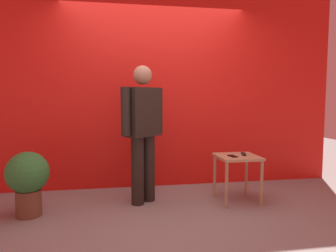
% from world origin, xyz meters
% --- Properties ---
extents(ground_plane, '(12.00, 12.00, 0.00)m').
position_xyz_m(ground_plane, '(0.00, 0.00, 0.00)').
color(ground_plane, gray).
extents(back_wall_red, '(5.27, 0.12, 3.04)m').
position_xyz_m(back_wall_red, '(0.00, 1.31, 1.52)').
color(back_wall_red, red).
rests_on(back_wall_red, ground_plane).
extents(standing_person, '(0.56, 0.49, 1.62)m').
position_xyz_m(standing_person, '(-0.23, 0.59, 0.91)').
color(standing_person, black).
rests_on(standing_person, ground_plane).
extents(side_table, '(0.48, 0.48, 0.56)m').
position_xyz_m(side_table, '(0.89, 0.43, 0.47)').
color(side_table, tan).
rests_on(side_table, ground_plane).
extents(cell_phone, '(0.09, 0.15, 0.01)m').
position_xyz_m(cell_phone, '(0.81, 0.39, 0.56)').
color(cell_phone, black).
rests_on(cell_phone, side_table).
extents(tv_remote, '(0.09, 0.18, 0.02)m').
position_xyz_m(tv_remote, '(0.98, 0.47, 0.57)').
color(tv_remote, black).
rests_on(tv_remote, side_table).
extents(potted_plant, '(0.44, 0.44, 0.69)m').
position_xyz_m(potted_plant, '(-1.47, 0.35, 0.41)').
color(potted_plant, brown).
rests_on(potted_plant, ground_plane).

